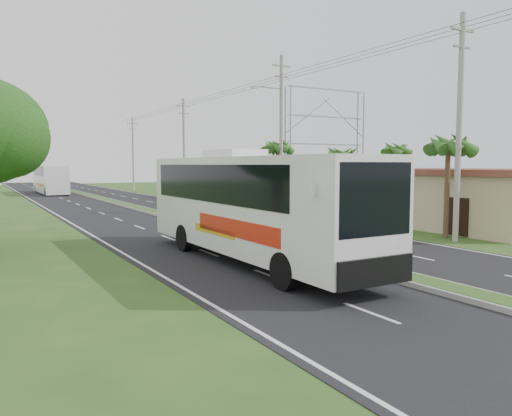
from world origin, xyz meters
TOP-DOWN VIEW (x-y plane):
  - ground at (0.00, 0.00)m, footprint 180.00×180.00m
  - road_asphalt at (0.00, 20.00)m, footprint 14.00×160.00m
  - median_strip at (0.00, 20.00)m, footprint 1.20×160.00m
  - lane_edge_left at (-6.70, 20.00)m, footprint 0.12×160.00m
  - lane_edge_right at (6.70, 20.00)m, footprint 0.12×160.00m
  - shop_near at (14.00, 6.00)m, footprint 8.60×12.60m
  - shop_mid at (14.00, 22.00)m, footprint 7.60×10.60m
  - shop_far at (14.00, 36.00)m, footprint 8.60×11.60m
  - palm_verge_a at (9.00, 3.00)m, footprint 2.40×2.40m
  - palm_verge_b at (9.40, 12.00)m, footprint 2.40×2.40m
  - palm_verge_c at (8.80, 19.00)m, footprint 2.40×2.40m
  - palm_verge_d at (9.30, 28.00)m, footprint 2.40×2.40m
  - palm_behind_shop at (17.50, 15.00)m, footprint 2.40×2.40m
  - utility_pole_a at (8.50, 2.00)m, footprint 1.60×0.28m
  - utility_pole_b at (8.47, 18.00)m, footprint 3.20×0.28m
  - utility_pole_c at (8.50, 38.00)m, footprint 1.60×0.28m
  - utility_pole_d at (8.50, 58.00)m, footprint 1.60×0.28m
  - billboard_lattice at (22.00, 30.00)m, footprint 10.18×1.18m
  - coach_bus_main at (-2.89, 2.44)m, footprint 2.99×13.58m
  - coach_bus_far at (-3.28, 54.93)m, footprint 2.82×12.46m
  - motorcyclist at (-0.77, 3.77)m, footprint 1.96×0.70m

SIDE VIEW (x-z plane):
  - ground at x=0.00m, z-range 0.00..0.00m
  - lane_edge_left at x=-6.70m, z-range 0.00..0.00m
  - lane_edge_right at x=6.70m, z-range 0.00..0.00m
  - road_asphalt at x=0.00m, z-range 0.00..0.02m
  - median_strip at x=0.00m, z-range 0.01..0.20m
  - motorcyclist at x=-0.77m, z-range -0.32..1.83m
  - shop_near at x=14.00m, z-range 0.02..3.54m
  - shop_mid at x=14.00m, z-range 0.02..3.69m
  - shop_far at x=14.00m, z-range 0.02..3.84m
  - coach_bus_far at x=-3.28m, z-range 0.24..3.87m
  - coach_bus_main at x=-2.89m, z-range 0.22..4.60m
  - palm_verge_b at x=9.40m, z-range 1.83..6.88m
  - palm_verge_d at x=9.30m, z-range 1.92..7.17m
  - palm_verge_a at x=9.00m, z-range 2.02..7.47m
  - palm_behind_shop at x=17.50m, z-range 2.11..7.76m
  - palm_verge_c at x=8.80m, z-range 2.20..8.05m
  - utility_pole_d at x=8.50m, z-range 0.17..10.67m
  - utility_pole_a at x=8.50m, z-range 0.17..11.17m
  - utility_pole_c at x=8.50m, z-range 0.17..11.17m
  - utility_pole_b at x=8.47m, z-range 0.26..12.26m
  - billboard_lattice at x=22.00m, z-range 0.79..12.86m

